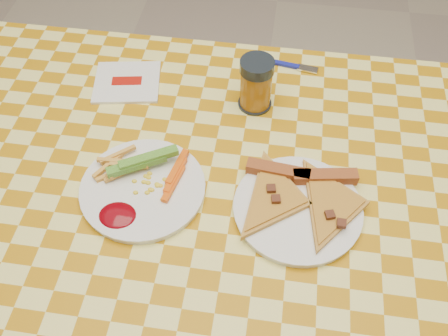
{
  "coord_description": "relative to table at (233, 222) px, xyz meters",
  "views": [
    {
      "loc": [
        0.06,
        -0.5,
        1.49
      ],
      "look_at": [
        -0.02,
        0.05,
        0.78
      ],
      "focal_mm": 40.0,
      "sensor_mm": 36.0,
      "label": 1
    }
  ],
  "objects": [
    {
      "name": "pizza_slices",
      "position": [
        0.12,
        0.01,
        0.09
      ],
      "size": [
        0.27,
        0.24,
        0.02
      ],
      "color": "gold",
      "rests_on": "plate_right"
    },
    {
      "name": "fries_veggies",
      "position": [
        -0.17,
        0.01,
        0.1
      ],
      "size": [
        0.2,
        0.18,
        0.04
      ],
      "color": "gold",
      "rests_on": "plate_left"
    },
    {
      "name": "fork",
      "position": [
        0.07,
        0.38,
        0.08
      ],
      "size": [
        0.14,
        0.04,
        0.01
      ],
      "rotation": [
        0.0,
        0.0,
        -0.16
      ],
      "color": "#151C96",
      "rests_on": "table"
    },
    {
      "name": "napkin",
      "position": [
        -0.27,
        0.27,
        0.08
      ],
      "size": [
        0.16,
        0.15,
        0.01
      ],
      "rotation": [
        0.0,
        0.0,
        0.17
      ],
      "color": "white",
      "rests_on": "table"
    },
    {
      "name": "plate_right",
      "position": [
        0.11,
        -0.01,
        0.08
      ],
      "size": [
        0.28,
        0.28,
        0.01
      ],
      "primitive_type": "cylinder",
      "rotation": [
        0.0,
        0.0,
        -0.32
      ],
      "color": "white",
      "rests_on": "table"
    },
    {
      "name": "plate_left",
      "position": [
        -0.16,
        -0.0,
        0.08
      ],
      "size": [
        0.24,
        0.24,
        0.01
      ],
      "primitive_type": "cylinder",
      "rotation": [
        0.0,
        0.0,
        -0.09
      ],
      "color": "white",
      "rests_on": "table"
    },
    {
      "name": "drink_glass",
      "position": [
        0.01,
        0.25,
        0.13
      ],
      "size": [
        0.07,
        0.07,
        0.11
      ],
      "color": "black",
      "rests_on": "table"
    },
    {
      "name": "table",
      "position": [
        0.0,
        0.0,
        0.0
      ],
      "size": [
        1.28,
        0.88,
        0.76
      ],
      "color": "white",
      "rests_on": "ground"
    }
  ]
}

